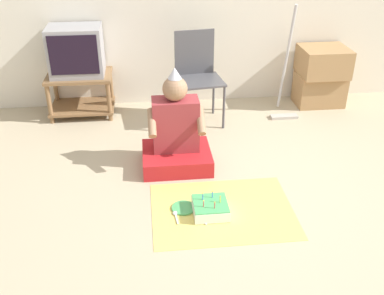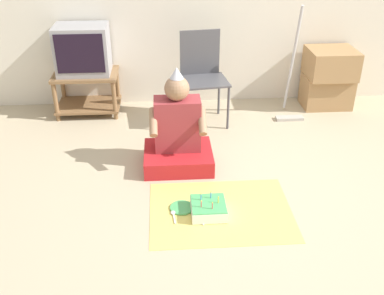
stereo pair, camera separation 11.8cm
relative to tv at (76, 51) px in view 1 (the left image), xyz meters
name	(u,v)px [view 1 (the left image)]	position (x,y,z in m)	size (l,w,h in m)	color
ground_plane	(264,212)	(1.47, -1.90, -0.67)	(16.00, 16.00, 0.00)	tan
tv_stand	(81,91)	(0.00, -0.01, -0.41)	(0.65, 0.46, 0.43)	olive
tv	(76,51)	(0.00, 0.00, 0.00)	(0.52, 0.39, 0.48)	#99999E
folding_chair	(197,71)	(1.17, -0.27, -0.16)	(0.49, 0.45, 0.89)	#4C4C51
cardboard_box_stack	(321,75)	(2.54, -0.03, -0.34)	(0.50, 0.44, 0.63)	#A87F51
dust_mop	(285,86)	(2.07, -0.29, -0.35)	(0.28, 0.30, 1.14)	#B2ADA3
person_seated	(176,136)	(0.89, -1.14, -0.40)	(0.57, 0.48, 0.85)	red
party_cloth	(222,210)	(1.17, -1.84, -0.67)	(1.02, 0.77, 0.01)	#EAD666
birthday_cake	(210,208)	(1.08, -1.86, -0.62)	(0.25, 0.25, 0.14)	white
paper_plate	(184,208)	(0.89, -1.79, -0.66)	(0.17, 0.17, 0.01)	#4CB266
plastic_spoon_near	(176,214)	(0.83, -1.86, -0.66)	(0.04, 0.15, 0.01)	white
plastic_spoon_far	(201,215)	(1.01, -1.89, -0.66)	(0.05, 0.14, 0.01)	white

